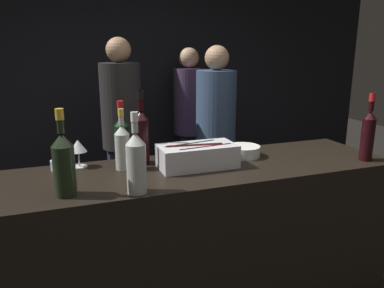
# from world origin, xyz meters

# --- Properties ---
(wall_back_chalkboard) EXTENTS (6.40, 0.06, 2.80)m
(wall_back_chalkboard) POSITION_xyz_m (0.00, 2.73, 1.40)
(wall_back_chalkboard) COLOR black
(wall_back_chalkboard) RESTS_ON ground_plane
(bar_counter) EXTENTS (2.14, 0.59, 1.05)m
(bar_counter) POSITION_xyz_m (0.00, 0.30, 0.53)
(bar_counter) COLOR black
(bar_counter) RESTS_ON ground_plane
(ice_bin_with_bottles) EXTENTS (0.40, 0.20, 0.12)m
(ice_bin_with_bottles) POSITION_xyz_m (0.02, 0.31, 1.12)
(ice_bin_with_bottles) COLOR silver
(ice_bin_with_bottles) RESTS_ON bar_counter
(bowl_white) EXTENTS (0.19, 0.19, 0.06)m
(bowl_white) POSITION_xyz_m (0.34, 0.40, 1.08)
(bowl_white) COLOR silver
(bowl_white) RESTS_ON bar_counter
(wine_glass) EXTENTS (0.09, 0.09, 0.14)m
(wine_glass) POSITION_xyz_m (-0.55, 0.52, 1.16)
(wine_glass) COLOR silver
(wine_glass) RESTS_ON bar_counter
(candle_votive) EXTENTS (0.06, 0.06, 0.05)m
(candle_votive) POSITION_xyz_m (-0.66, 0.50, 1.08)
(candle_votive) COLOR silver
(candle_votive) RESTS_ON bar_counter
(red_wine_bottle_burgundy) EXTENTS (0.08, 0.08, 0.33)m
(red_wine_bottle_burgundy) POSITION_xyz_m (-0.33, 0.52, 1.19)
(red_wine_bottle_burgundy) COLOR black
(red_wine_bottle_burgundy) RESTS_ON bar_counter
(red_wine_bottle_tall) EXTENTS (0.07, 0.07, 0.37)m
(red_wine_bottle_tall) POSITION_xyz_m (0.93, 0.11, 1.20)
(red_wine_bottle_tall) COLOR black
(red_wine_bottle_tall) RESTS_ON bar_counter
(red_wine_bottle_black_foil) EXTENTS (0.08, 0.08, 0.39)m
(red_wine_bottle_black_foil) POSITION_xyz_m (-0.23, 0.46, 1.21)
(red_wine_bottle_black_foil) COLOR black
(red_wine_bottle_black_foil) RESTS_ON bar_counter
(champagne_bottle) EXTENTS (0.09, 0.09, 0.37)m
(champagne_bottle) POSITION_xyz_m (-0.63, 0.13, 1.19)
(champagne_bottle) COLOR black
(champagne_bottle) RESTS_ON bar_counter
(white_wine_bottle) EXTENTS (0.08, 0.08, 0.35)m
(white_wine_bottle) POSITION_xyz_m (-0.34, 0.06, 1.19)
(white_wine_bottle) COLOR #B2B7AD
(white_wine_bottle) RESTS_ON bar_counter
(rose_wine_bottle) EXTENTS (0.08, 0.08, 0.31)m
(rose_wine_bottle) POSITION_xyz_m (-0.34, 0.41, 1.17)
(rose_wine_bottle) COLOR #B2B7AD
(rose_wine_bottle) RESTS_ON bar_counter
(person_in_hoodie) EXTENTS (0.35, 0.35, 1.67)m
(person_in_hoodie) POSITION_xyz_m (0.68, 1.58, 0.93)
(person_in_hoodie) COLOR black
(person_in_hoodie) RESTS_ON ground_plane
(person_blond_tee) EXTENTS (0.35, 0.35, 1.74)m
(person_blond_tee) POSITION_xyz_m (-0.12, 1.80, 0.97)
(person_blond_tee) COLOR black
(person_blond_tee) RESTS_ON ground_plane
(person_grey_polo) EXTENTS (0.33, 0.33, 1.65)m
(person_grey_polo) POSITION_xyz_m (0.69, 2.32, 0.93)
(person_grey_polo) COLOR black
(person_grey_polo) RESTS_ON ground_plane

